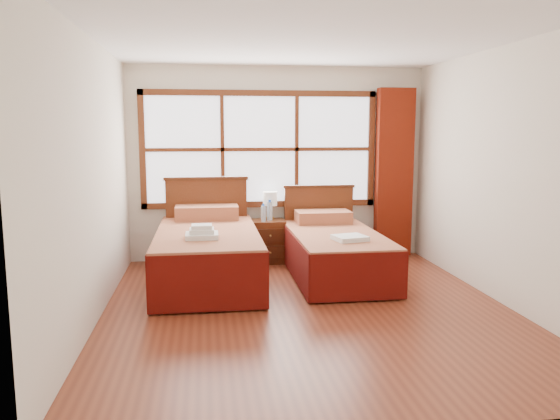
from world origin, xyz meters
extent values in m
plane|color=brown|center=(0.00, 0.00, 0.00)|extent=(4.50, 4.50, 0.00)
plane|color=white|center=(0.00, 0.00, 2.60)|extent=(4.50, 4.50, 0.00)
plane|color=silver|center=(0.00, 2.25, 1.30)|extent=(4.00, 0.00, 4.00)
plane|color=silver|center=(-2.00, 0.00, 1.30)|extent=(0.00, 4.50, 4.50)
plane|color=silver|center=(2.00, 0.00, 1.30)|extent=(0.00, 4.50, 4.50)
cube|color=white|center=(-0.25, 2.22, 1.50)|extent=(3.00, 0.02, 1.40)
cube|color=#582813|center=(-0.25, 2.20, 0.76)|extent=(3.16, 0.06, 0.08)
cube|color=#582813|center=(-0.25, 2.20, 2.24)|extent=(3.16, 0.06, 0.08)
cube|color=#582813|center=(-1.79, 2.20, 1.50)|extent=(0.08, 0.06, 1.56)
cube|color=#582813|center=(1.29, 2.20, 1.50)|extent=(0.08, 0.06, 1.56)
cube|color=#582813|center=(-0.75, 2.20, 1.50)|extent=(0.05, 0.05, 1.40)
cube|color=#582813|center=(0.25, 2.20, 1.50)|extent=(0.05, 0.05, 1.40)
cube|color=#582813|center=(-0.25, 2.20, 1.50)|extent=(3.00, 0.05, 0.05)
cube|color=maroon|center=(1.60, 2.11, 1.17)|extent=(0.50, 0.16, 2.30)
cube|color=#431E0E|center=(-0.97, 1.13, 0.17)|extent=(1.02, 2.05, 0.33)
cube|color=maroon|center=(-0.97, 1.13, 0.47)|extent=(1.15, 2.27, 0.28)
cube|color=#5D0F09|center=(-1.54, 1.13, 0.30)|extent=(0.03, 2.27, 0.57)
cube|color=#5D0F09|center=(-0.40, 1.13, 0.30)|extent=(0.03, 2.27, 0.57)
cube|color=#5D0F09|center=(-0.97, 0.00, 0.30)|extent=(1.15, 0.03, 0.57)
cube|color=maroon|center=(-0.97, 1.95, 0.70)|extent=(0.80, 0.47, 0.18)
cube|color=#582813|center=(-0.97, 2.14, 0.56)|extent=(1.07, 0.06, 1.11)
cube|color=#431E0E|center=(-0.97, 2.14, 1.12)|extent=(1.11, 0.08, 0.04)
cube|color=#431E0E|center=(0.55, 1.13, 0.15)|extent=(0.91, 1.82, 0.30)
cube|color=maroon|center=(0.55, 1.13, 0.42)|extent=(1.02, 2.01, 0.25)
cube|color=#5D0F09|center=(0.04, 1.13, 0.27)|extent=(0.03, 2.01, 0.50)
cube|color=#5D0F09|center=(1.06, 1.13, 0.27)|extent=(0.03, 2.01, 0.50)
cube|color=#5D0F09|center=(0.55, 0.13, 0.27)|extent=(1.02, 0.03, 0.50)
cube|color=maroon|center=(0.55, 1.86, 0.62)|extent=(0.71, 0.41, 0.16)
cube|color=#582813|center=(0.55, 2.14, 0.49)|extent=(0.95, 0.06, 0.99)
cube|color=#431E0E|center=(0.55, 2.14, 1.00)|extent=(0.99, 0.08, 0.04)
cube|color=#582813|center=(-0.16, 2.00, 0.28)|extent=(0.43, 0.38, 0.57)
cube|color=#431E0E|center=(-0.16, 1.80, 0.17)|extent=(0.38, 0.02, 0.17)
cube|color=#431E0E|center=(-0.16, 1.80, 0.40)|extent=(0.38, 0.02, 0.17)
sphere|color=#A27737|center=(-0.16, 1.78, 0.17)|extent=(0.03, 0.03, 0.03)
sphere|color=#A27737|center=(-0.16, 1.78, 0.40)|extent=(0.03, 0.03, 0.03)
cube|color=white|center=(-1.03, 0.67, 0.64)|extent=(0.35, 0.30, 0.05)
cube|color=white|center=(-1.03, 0.67, 0.69)|extent=(0.26, 0.23, 0.05)
cube|color=white|center=(-1.03, 0.67, 0.74)|extent=(0.22, 0.18, 0.04)
cube|color=white|center=(0.60, 0.67, 0.57)|extent=(0.40, 0.37, 0.05)
cylinder|color=gold|center=(-0.12, 2.11, 0.58)|extent=(0.12, 0.12, 0.02)
cylinder|color=gold|center=(-0.12, 2.11, 0.67)|extent=(0.03, 0.03, 0.16)
cylinder|color=white|center=(-0.12, 2.11, 0.84)|extent=(0.19, 0.19, 0.19)
cylinder|color=#A5BED4|center=(-0.24, 1.88, 0.67)|extent=(0.06, 0.06, 0.21)
cylinder|color=blue|center=(-0.24, 1.88, 0.79)|extent=(0.03, 0.03, 0.03)
cylinder|color=#A5BED4|center=(-0.15, 1.98, 0.69)|extent=(0.07, 0.07, 0.24)
cylinder|color=blue|center=(-0.15, 1.98, 0.83)|extent=(0.04, 0.04, 0.03)
camera|label=1|loc=(-0.98, -5.12, 1.76)|focal=35.00mm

